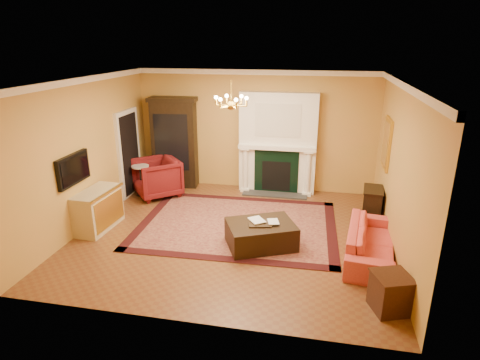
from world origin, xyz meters
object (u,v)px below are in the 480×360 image
(console_table, at_px, (372,206))
(commode, at_px, (98,210))
(wingback_armchair, at_px, (157,176))
(coral_sofa, at_px, (371,237))
(end_table, at_px, (390,294))
(china_cabinet, at_px, (175,145))
(pedestal_table, at_px, (141,178))
(leather_ottoman, at_px, (261,234))

(console_table, bearing_deg, commode, -158.76)
(wingback_armchair, relative_size, console_table, 1.45)
(coral_sofa, xyz_separation_m, end_table, (0.11, -1.51, -0.12))
(china_cabinet, height_order, end_table, china_cabinet)
(pedestal_table, xyz_separation_m, leather_ottoman, (3.31, -2.05, -0.20))
(pedestal_table, bearing_deg, console_table, -5.34)
(wingback_armchair, relative_size, commode, 0.94)
(leather_ottoman, bearing_deg, commode, 153.57)
(commode, bearing_deg, console_table, 17.78)
(pedestal_table, distance_m, commode, 1.94)
(end_table, distance_m, console_table, 3.06)
(coral_sofa, height_order, console_table, coral_sofa)
(commode, relative_size, end_table, 2.03)
(pedestal_table, xyz_separation_m, commode, (-0.06, -1.94, -0.03))
(console_table, bearing_deg, end_table, -84.48)
(china_cabinet, height_order, console_table, china_cabinet)
(wingback_armchair, distance_m, leather_ottoman, 3.57)
(coral_sofa, bearing_deg, leather_ottoman, 97.08)
(pedestal_table, relative_size, end_table, 1.40)
(commode, height_order, console_table, commode)
(pedestal_table, distance_m, end_table, 6.46)
(wingback_armchair, height_order, end_table, wingback_armchair)
(china_cabinet, bearing_deg, leather_ottoman, -53.16)
(wingback_armchair, xyz_separation_m, console_table, (5.04, -0.53, -0.16))
(china_cabinet, bearing_deg, coral_sofa, -38.05)
(wingback_armchair, height_order, leather_ottoman, wingback_armchair)
(china_cabinet, relative_size, wingback_armchair, 2.15)
(coral_sofa, bearing_deg, wingback_armchair, 74.24)
(commode, height_order, end_table, commode)
(leather_ottoman, bearing_deg, console_table, 11.13)
(pedestal_table, height_order, leather_ottoman, pedestal_table)
(china_cabinet, bearing_deg, commode, -109.65)
(pedestal_table, bearing_deg, china_cabinet, 54.30)
(commode, relative_size, coral_sofa, 0.55)
(pedestal_table, bearing_deg, commode, -91.91)
(commode, height_order, coral_sofa, commode)
(end_table, height_order, console_table, console_table)
(commode, height_order, leather_ottoman, commode)
(wingback_armchair, bearing_deg, pedestal_table, -126.94)
(commode, xyz_separation_m, console_table, (5.51, 1.43, -0.05))
(china_cabinet, bearing_deg, pedestal_table, -131.72)
(console_table, distance_m, leather_ottoman, 2.64)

